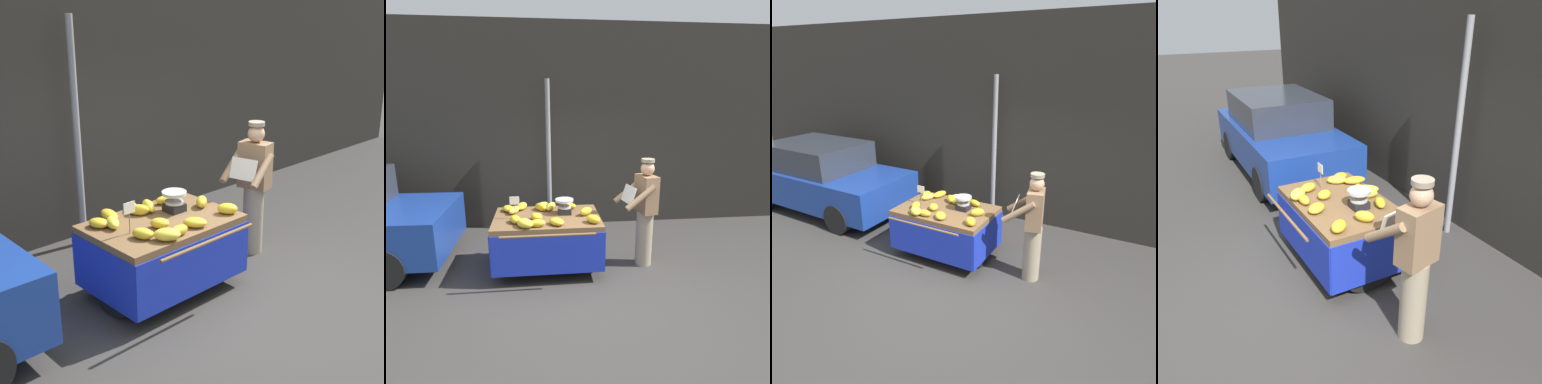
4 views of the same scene
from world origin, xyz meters
TOP-DOWN VIEW (x-y plane):
  - ground_plane at (0.00, 0.00)m, footprint 60.00×60.00m
  - back_wall at (0.00, 2.96)m, footprint 16.00×0.24m
  - street_pole at (-0.43, 2.58)m, footprint 0.09×0.09m
  - banana_cart at (-0.52, 0.85)m, footprint 1.61×1.28m
  - weighing_scale at (-0.25, 0.95)m, footprint 0.28×0.28m
  - price_sign at (-0.99, 0.80)m, footprint 0.14×0.01m
  - banana_bunch_0 at (-0.97, 0.61)m, footprint 0.22×0.27m
  - banana_bunch_1 at (-0.61, 1.14)m, footprint 0.24×0.25m
  - banana_bunch_2 at (0.13, 0.49)m, footprint 0.26×0.27m
  - banana_bunch_3 at (-0.66, 0.42)m, footprint 0.22×0.12m
  - banana_bunch_4 at (-1.02, 1.05)m, footprint 0.23×0.29m
  - banana_bunch_5 at (-0.39, 0.47)m, footprint 0.29×0.30m
  - banana_bunch_6 at (-0.16, 1.20)m, footprint 0.27×0.20m
  - banana_bunch_7 at (-0.45, 1.17)m, footprint 0.21×0.32m
  - banana_bunch_8 at (-0.83, 0.41)m, footprint 0.31×0.31m
  - banana_bunch_9 at (0.07, 0.84)m, footprint 0.25×0.24m
  - banana_bunch_10 at (-0.59, 1.28)m, footprint 0.27×0.30m
  - banana_bunch_11 at (-0.68, 0.70)m, footprint 0.24×0.25m
  - banana_bunch_12 at (-0.91, 1.27)m, footprint 0.20×0.32m
  - banana_bunch_13 at (-1.12, 1.16)m, footprint 0.23×0.27m
  - vendor_person at (0.99, 0.84)m, footprint 0.65×0.60m
  - parked_car at (-4.02, 1.32)m, footprint 3.94×1.81m

SIDE VIEW (x-z plane):
  - ground_plane at x=0.00m, z-range 0.00..0.00m
  - banana_cart at x=-0.52m, z-range 0.20..1.06m
  - parked_car at x=-4.02m, z-range 0.00..1.51m
  - vendor_person at x=0.99m, z-range 0.02..1.73m
  - banana_bunch_10 at x=-0.59m, z-range 0.86..0.95m
  - banana_bunch_13 at x=-1.12m, z-range 0.86..0.96m
  - banana_bunch_12 at x=-0.91m, z-range 0.86..0.96m
  - banana_bunch_5 at x=-0.39m, z-range 0.86..0.96m
  - banana_bunch_6 at x=-0.16m, z-range 0.86..0.96m
  - banana_bunch_11 at x=-0.68m, z-range 0.86..0.97m
  - banana_bunch_3 at x=-0.66m, z-range 0.86..0.97m
  - banana_bunch_0 at x=-0.97m, z-range 0.86..0.97m
  - banana_bunch_4 at x=-1.02m, z-range 0.86..0.97m
  - banana_bunch_7 at x=-0.45m, z-range 0.86..0.98m
  - banana_bunch_2 at x=0.13m, z-range 0.86..0.98m
  - banana_bunch_1 at x=-0.61m, z-range 0.86..0.99m
  - banana_bunch_9 at x=0.07m, z-range 0.86..0.99m
  - banana_bunch_8 at x=-0.83m, z-range 0.86..0.99m
  - weighing_scale at x=-0.25m, z-range 0.86..1.10m
  - price_sign at x=-0.99m, z-range 0.94..1.28m
  - street_pole at x=-0.43m, z-range 0.00..2.95m
  - back_wall at x=0.00m, z-range 0.00..4.03m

